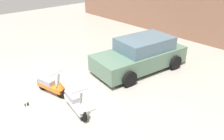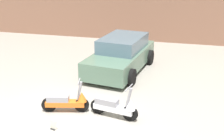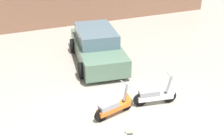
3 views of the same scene
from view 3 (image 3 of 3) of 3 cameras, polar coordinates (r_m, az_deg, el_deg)
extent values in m
plane|color=#9E998E|center=(8.35, 2.34, -10.45)|extent=(28.00, 28.00, 0.00)
cylinder|color=black|center=(8.71, 2.99, -6.88)|extent=(0.43, 0.17, 0.43)
cylinder|color=black|center=(8.25, -2.22, -9.09)|extent=(0.43, 0.17, 0.43)
cube|color=orange|center=(8.44, 0.46, -7.67)|extent=(1.15, 0.52, 0.15)
cube|color=gray|center=(8.26, -0.66, -7.25)|extent=(0.67, 0.39, 0.17)
cylinder|color=gray|center=(8.45, 2.79, -4.60)|extent=(0.21, 0.12, 0.61)
cylinder|color=gray|center=(8.29, 2.84, -2.83)|extent=(0.15, 0.49, 0.03)
cone|color=orange|center=(8.57, 3.12, -5.37)|extent=(0.35, 0.35, 0.28)
cylinder|color=black|center=(9.23, 11.57, -5.23)|extent=(0.45, 0.15, 0.44)
cylinder|color=black|center=(8.92, 5.74, -6.05)|extent=(0.45, 0.15, 0.44)
cube|color=silver|center=(9.03, 8.73, -5.35)|extent=(1.18, 0.47, 0.15)
cube|color=gray|center=(8.88, 7.55, -4.64)|extent=(0.68, 0.37, 0.17)
cylinder|color=gray|center=(8.98, 11.53, -2.89)|extent=(0.21, 0.11, 0.63)
cylinder|color=gray|center=(8.83, 11.72, -1.15)|extent=(0.12, 0.51, 0.03)
cone|color=silver|center=(9.10, 11.83, -3.76)|extent=(0.34, 0.34, 0.29)
cube|color=#51705B|center=(11.61, -2.98, 4.02)|extent=(2.20, 4.18, 0.67)
cube|color=slate|center=(11.60, -3.30, 7.17)|extent=(1.76, 2.42, 0.52)
cylinder|color=black|center=(10.80, 2.88, 0.97)|extent=(0.29, 0.63, 0.61)
cylinder|color=black|center=(10.46, -6.20, -0.09)|extent=(0.29, 0.63, 0.61)
cylinder|color=black|center=(12.97, -0.34, 5.74)|extent=(0.29, 0.63, 0.61)
cylinder|color=black|center=(12.69, -7.94, 4.96)|extent=(0.29, 0.63, 0.61)
cube|color=black|center=(7.95, 3.60, -12.72)|extent=(0.19, 0.16, 0.01)
cube|color=silver|center=(7.87, 3.63, -12.03)|extent=(0.20, 0.08, 0.26)
camera|label=1|loc=(9.59, 47.28, 13.54)|focal=35.00mm
camera|label=2|loc=(5.92, 67.81, -1.23)|focal=45.00mm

